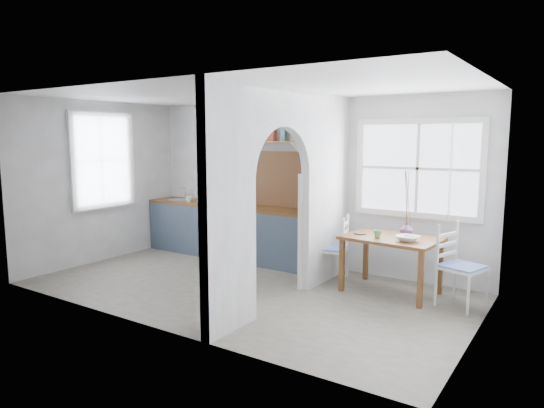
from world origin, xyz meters
The scene contains 26 objects.
floor centered at (0.00, 0.00, 0.00)m, with size 5.80×3.20×0.01m, color gray.
ceiling centered at (0.00, 0.00, 2.60)m, with size 5.80×3.20×0.01m, color white.
walls centered at (0.00, 0.00, 1.30)m, with size 5.81×3.21×2.60m.
partition centered at (0.70, 0.06, 1.45)m, with size 0.12×3.20×2.60m.
kitchen_window centered at (-2.87, 0.00, 1.65)m, with size 0.10×1.16×1.50m, color white, non-canonical shape.
nook_window centered at (1.80, 1.56, 1.60)m, with size 1.76×0.10×1.30m, color white, non-canonical shape.
counter centered at (-1.13, 1.33, 0.46)m, with size 3.50×0.60×0.90m.
sink centered at (-2.43, 1.30, 0.89)m, with size 0.40×0.40×0.02m, color silver.
backsplash centered at (-0.20, 1.58, 1.35)m, with size 1.65×0.03×0.90m, color brown.
shelf centered at (-0.20, 1.49, 2.01)m, with size 1.75×0.20×0.21m.
pendant_lamp centered at (0.15, 1.15, 1.88)m, with size 0.26×0.26×0.16m, color beige.
utensil_rail centered at (0.61, 0.90, 1.45)m, with size 0.02×0.02×0.50m, color silver.
dining_table centered at (1.68, 0.94, 0.37)m, with size 1.19×0.79×0.74m, color brown, non-canonical shape.
chair_left centered at (0.78, 1.02, 0.47)m, with size 0.43×0.43×0.93m, color silver, non-canonical shape.
chair_right centered at (2.58, 0.88, 0.50)m, with size 0.46×0.46×1.00m, color silver, non-canonical shape.
kettle centered at (0.47, 1.33, 1.01)m, with size 0.19×0.15×0.22m, color white, non-canonical shape.
mug_a centered at (-2.03, 1.15, 0.95)m, with size 0.11×0.11×0.10m, color silver.
mug_b centered at (-1.65, 1.30, 0.95)m, with size 0.12×0.12×0.09m, color silver.
knife_block centered at (-1.60, 1.42, 1.02)m, with size 0.11×0.15×0.24m, color #2F1E16.
jar centered at (-1.22, 1.35, 0.97)m, with size 0.09×0.09×0.14m, color gray.
towel_magenta centered at (0.58, 0.98, 0.28)m, with size 0.02×0.03×0.57m, color #B90F42.
towel_orange centered at (0.58, 0.96, 0.25)m, with size 0.02×0.03×0.53m, color orange.
bowl centered at (1.94, 0.81, 0.78)m, with size 0.28×0.28×0.07m, color white.
table_cup centered at (1.54, 0.80, 0.79)m, with size 0.11×0.11×0.10m, color #61A363.
plate centered at (1.26, 0.90, 0.75)m, with size 0.17×0.17×0.01m, color #2F2728.
vase centered at (1.81, 1.14, 0.83)m, with size 0.17×0.17×0.18m, color #603F65.
Camera 1 is at (3.76, -5.06, 2.02)m, focal length 32.00 mm.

